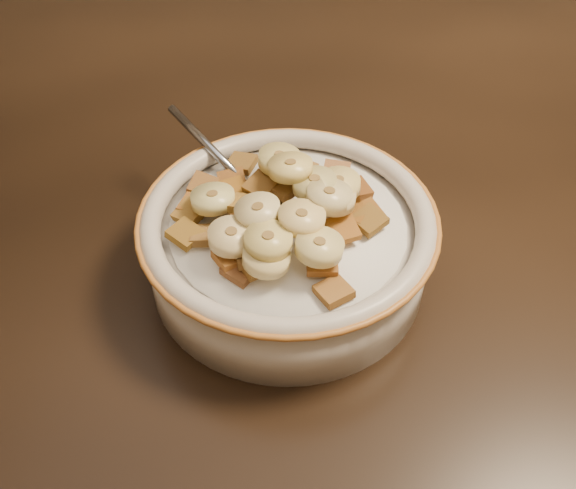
{
  "coord_description": "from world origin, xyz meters",
  "views": [
    {
      "loc": [
        -0.12,
        -0.49,
        1.11
      ],
      "look_at": [
        -0.13,
        -0.16,
        0.78
      ],
      "focal_mm": 40.0,
      "sensor_mm": 36.0,
      "label": 1
    }
  ],
  "objects_px": {
    "table": "(423,165)",
    "spoon": "(260,198)",
    "cereal_bowl": "(288,250)",
    "chair": "(421,64)"
  },
  "relations": [
    {
      "from": "table",
      "to": "spoon",
      "type": "xyz_separation_m",
      "value": [
        -0.15,
        -0.13,
        0.07
      ]
    },
    {
      "from": "table",
      "to": "cereal_bowl",
      "type": "distance_m",
      "value": 0.21
    },
    {
      "from": "cereal_bowl",
      "to": "spoon",
      "type": "relative_size",
      "value": 4.17
    },
    {
      "from": "cereal_bowl",
      "to": "spoon",
      "type": "height_order",
      "value": "spoon"
    },
    {
      "from": "cereal_bowl",
      "to": "table",
      "type": "bearing_deg",
      "value": 51.22
    },
    {
      "from": "table",
      "to": "spoon",
      "type": "relative_size",
      "value": 28.73
    },
    {
      "from": "spoon",
      "to": "cereal_bowl",
      "type": "bearing_deg",
      "value": 90.0
    },
    {
      "from": "chair",
      "to": "spoon",
      "type": "distance_m",
      "value": 0.94
    },
    {
      "from": "table",
      "to": "cereal_bowl",
      "type": "xyz_separation_m",
      "value": [
        -0.13,
        -0.16,
        0.04
      ]
    },
    {
      "from": "table",
      "to": "chair",
      "type": "relative_size",
      "value": 1.54
    }
  ]
}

